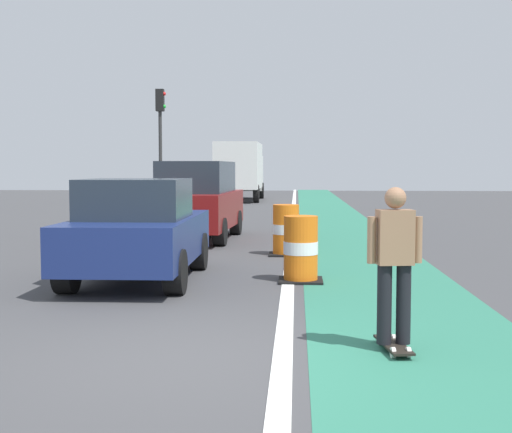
{
  "coord_description": "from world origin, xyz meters",
  "views": [
    {
      "loc": [
        1.03,
        -6.64,
        1.89
      ],
      "look_at": [
        0.38,
        4.46,
        1.1
      ],
      "focal_mm": 48.75,
      "sensor_mm": 36.0,
      "label": 1
    }
  ],
  "objects_px": {
    "parked_sedan_nearest": "(138,231)",
    "traffic_light_corner": "(160,128)",
    "parked_suv_second": "(197,200)",
    "traffic_barrel_mid": "(286,231)",
    "delivery_truck_down_block": "(240,168)",
    "skateboarder_on_lane": "(394,263)",
    "traffic_barrel_front": "(301,250)"
  },
  "relations": [
    {
      "from": "skateboarder_on_lane",
      "to": "traffic_barrel_front",
      "type": "xyz_separation_m",
      "value": [
        -0.93,
        4.32,
        -0.38
      ]
    },
    {
      "from": "parked_sedan_nearest",
      "to": "traffic_light_corner",
      "type": "height_order",
      "value": "traffic_light_corner"
    },
    {
      "from": "traffic_light_corner",
      "to": "parked_suv_second",
      "type": "bearing_deg",
      "value": -73.96
    },
    {
      "from": "traffic_light_corner",
      "to": "skateboarder_on_lane",
      "type": "bearing_deg",
      "value": -72.85
    },
    {
      "from": "traffic_barrel_mid",
      "to": "traffic_light_corner",
      "type": "xyz_separation_m",
      "value": [
        -5.4,
        13.69,
        2.97
      ]
    },
    {
      "from": "parked_sedan_nearest",
      "to": "traffic_light_corner",
      "type": "distance_m",
      "value": 17.69
    },
    {
      "from": "skateboarder_on_lane",
      "to": "traffic_light_corner",
      "type": "bearing_deg",
      "value": 107.15
    },
    {
      "from": "parked_sedan_nearest",
      "to": "traffic_barrel_mid",
      "type": "height_order",
      "value": "parked_sedan_nearest"
    },
    {
      "from": "skateboarder_on_lane",
      "to": "traffic_barrel_mid",
      "type": "height_order",
      "value": "skateboarder_on_lane"
    },
    {
      "from": "delivery_truck_down_block",
      "to": "parked_sedan_nearest",
      "type": "bearing_deg",
      "value": -88.85
    },
    {
      "from": "skateboarder_on_lane",
      "to": "parked_sedan_nearest",
      "type": "xyz_separation_m",
      "value": [
        -3.62,
        4.23,
        -0.08
      ]
    },
    {
      "from": "parked_sedan_nearest",
      "to": "parked_suv_second",
      "type": "distance_m",
      "value": 6.67
    },
    {
      "from": "traffic_barrel_mid",
      "to": "traffic_light_corner",
      "type": "distance_m",
      "value": 15.02
    },
    {
      "from": "traffic_barrel_front",
      "to": "traffic_barrel_mid",
      "type": "distance_m",
      "value": 3.46
    },
    {
      "from": "traffic_barrel_mid",
      "to": "delivery_truck_down_block",
      "type": "relative_size",
      "value": 0.14
    },
    {
      "from": "traffic_barrel_mid",
      "to": "traffic_light_corner",
      "type": "relative_size",
      "value": 0.21
    },
    {
      "from": "skateboarder_on_lane",
      "to": "parked_sedan_nearest",
      "type": "bearing_deg",
      "value": 130.53
    },
    {
      "from": "parked_suv_second",
      "to": "delivery_truck_down_block",
      "type": "height_order",
      "value": "delivery_truck_down_block"
    },
    {
      "from": "skateboarder_on_lane",
      "to": "parked_sedan_nearest",
      "type": "height_order",
      "value": "parked_sedan_nearest"
    },
    {
      "from": "skateboarder_on_lane",
      "to": "traffic_light_corner",
      "type": "distance_m",
      "value": 22.61
    },
    {
      "from": "delivery_truck_down_block",
      "to": "traffic_light_corner",
      "type": "height_order",
      "value": "traffic_light_corner"
    },
    {
      "from": "parked_suv_second",
      "to": "traffic_barrel_mid",
      "type": "height_order",
      "value": "parked_suv_second"
    },
    {
      "from": "parked_sedan_nearest",
      "to": "parked_suv_second",
      "type": "bearing_deg",
      "value": 89.73
    },
    {
      "from": "parked_sedan_nearest",
      "to": "delivery_truck_down_block",
      "type": "distance_m",
      "value": 27.95
    },
    {
      "from": "delivery_truck_down_block",
      "to": "traffic_light_corner",
      "type": "bearing_deg",
      "value": -102.89
    },
    {
      "from": "traffic_barrel_mid",
      "to": "traffic_light_corner",
      "type": "height_order",
      "value": "traffic_light_corner"
    },
    {
      "from": "skateboarder_on_lane",
      "to": "delivery_truck_down_block",
      "type": "distance_m",
      "value": 32.44
    },
    {
      "from": "traffic_barrel_front",
      "to": "delivery_truck_down_block",
      "type": "height_order",
      "value": "delivery_truck_down_block"
    },
    {
      "from": "skateboarder_on_lane",
      "to": "traffic_light_corner",
      "type": "height_order",
      "value": "traffic_light_corner"
    },
    {
      "from": "delivery_truck_down_block",
      "to": "parked_suv_second",
      "type": "bearing_deg",
      "value": -88.41
    },
    {
      "from": "traffic_barrel_front",
      "to": "traffic_light_corner",
      "type": "xyz_separation_m",
      "value": [
        -5.7,
        17.14,
        2.97
      ]
    },
    {
      "from": "parked_suv_second",
      "to": "traffic_light_corner",
      "type": "distance_m",
      "value": 11.27
    }
  ]
}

